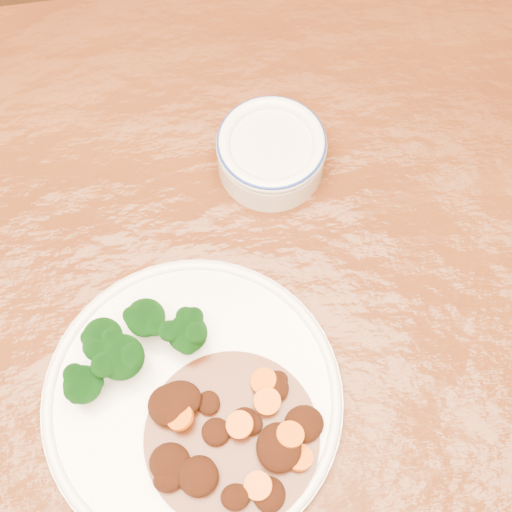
{
  "coord_description": "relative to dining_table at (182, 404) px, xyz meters",
  "views": [
    {
      "loc": [
        0.06,
        -0.14,
        1.36
      ],
      "look_at": [
        0.08,
        0.11,
        0.77
      ],
      "focal_mm": 50.0,
      "sensor_mm": 36.0,
      "label": 1
    }
  ],
  "objects": [
    {
      "name": "ground",
      "position": [
        0.0,
        0.0,
        -0.67
      ],
      "size": [
        4.0,
        4.0,
        0.0
      ],
      "primitive_type": "plane",
      "color": "#482912",
      "rests_on": "ground"
    },
    {
      "name": "dining_table",
      "position": [
        0.0,
        0.0,
        0.0
      ],
      "size": [
        1.55,
        0.99,
        0.75
      ],
      "rotation": [
        0.0,
        0.0,
        0.06
      ],
      "color": "#53270E",
      "rests_on": "ground"
    },
    {
      "name": "dinner_plate",
      "position": [
        0.02,
        -0.02,
        0.09
      ],
      "size": [
        0.26,
        0.26,
        0.02
      ],
      "rotation": [
        0.0,
        0.0,
        0.32
      ],
      "color": "silver",
      "rests_on": "dining_table"
    },
    {
      "name": "broccoli_florets",
      "position": [
        -0.03,
        0.03,
        0.12
      ],
      "size": [
        0.12,
        0.09,
        0.04
      ],
      "color": "#62984E",
      "rests_on": "dinner_plate"
    },
    {
      "name": "mince_stew",
      "position": [
        0.04,
        -0.05,
        0.1
      ],
      "size": [
        0.15,
        0.15,
        0.03
      ],
      "color": "#431D07",
      "rests_on": "dinner_plate"
    },
    {
      "name": "dip_bowl",
      "position": [
        0.11,
        0.21,
        0.11
      ],
      "size": [
        0.11,
        0.11,
        0.05
      ],
      "rotation": [
        0.0,
        0.0,
        0.22
      ],
      "color": "silver",
      "rests_on": "dining_table"
    }
  ]
}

